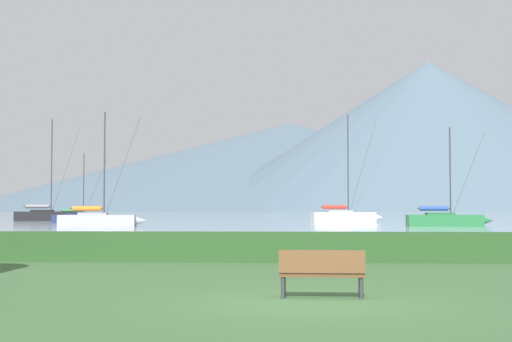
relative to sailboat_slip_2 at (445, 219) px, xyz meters
name	(u,v)px	position (x,y,z in m)	size (l,w,h in m)	color
ground_plane	(310,303)	(-13.61, -57.40, -0.65)	(1000.00, 1000.00, 0.00)	#385B33
harbor_water	(296,216)	(-13.61, 79.60, -0.64)	(320.00, 246.00, 0.00)	#8499A8
hedge_line	(303,247)	(-13.61, -46.40, -0.16)	(80.00, 1.20, 0.96)	#284C23
sailboat_slip_2	(445,219)	(0.00, 0.00, 0.00)	(7.83, 2.37, 9.15)	#236B38
sailboat_slip_3	(344,216)	(-8.08, 18.66, 0.07)	(8.55, 3.69, 12.58)	white
sailboat_slip_4	(47,215)	(-45.46, 25.56, 0.10)	(8.96, 4.17, 13.02)	black
sailboat_slip_5	(99,219)	(-31.48, -2.96, 0.01)	(7.97, 3.11, 10.37)	#9E9EA3
sailboat_slip_7	(80,218)	(-37.81, 13.49, -0.10)	(6.67, 2.50, 7.79)	navy
park_bench_near_path	(322,271)	(-13.35, -56.58, -0.11)	(1.71, 0.53, 0.95)	brown
distant_hill_west_ridge	(290,167)	(-15.97, 354.80, 23.26)	(355.09, 355.09, 47.81)	#4C6070
distant_hill_central_peak	(429,136)	(42.91, 255.55, 30.92)	(200.08, 200.08, 63.12)	#4C6070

